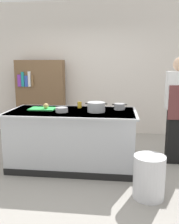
{
  "coord_description": "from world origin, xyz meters",
  "views": [
    {
      "loc": [
        0.71,
        -3.68,
        1.61
      ],
      "look_at": [
        0.25,
        0.2,
        0.85
      ],
      "focal_mm": 39.5,
      "sensor_mm": 36.0,
      "label": 1
    }
  ],
  "objects_px": {
    "stock_pot": "(96,107)",
    "sauce_pan": "(119,107)",
    "bookshelf": "(41,97)",
    "onion": "(46,106)",
    "mixing_bowl": "(62,110)",
    "trash_bin": "(149,177)",
    "person_chef": "(177,108)",
    "juice_cup": "(80,105)"
  },
  "relations": [
    {
      "from": "onion",
      "to": "mixing_bowl",
      "type": "relative_size",
      "value": 0.46
    },
    {
      "from": "onion",
      "to": "stock_pot",
      "type": "relative_size",
      "value": 0.25
    },
    {
      "from": "sauce_pan",
      "to": "onion",
      "type": "bearing_deg",
      "value": -172.69
    },
    {
      "from": "juice_cup",
      "to": "stock_pot",
      "type": "bearing_deg",
      "value": -45.91
    },
    {
      "from": "onion",
      "to": "bookshelf",
      "type": "distance_m",
      "value": 1.87
    },
    {
      "from": "trash_bin",
      "to": "bookshelf",
      "type": "xyz_separation_m",
      "value": [
        -2.17,
        2.63,
        0.59
      ]
    },
    {
      "from": "stock_pot",
      "to": "trash_bin",
      "type": "distance_m",
      "value": 1.29
    },
    {
      "from": "stock_pot",
      "to": "sauce_pan",
      "type": "bearing_deg",
      "value": 32.24
    },
    {
      "from": "onion",
      "to": "sauce_pan",
      "type": "xyz_separation_m",
      "value": [
        1.15,
        0.15,
        -0.01
      ]
    },
    {
      "from": "onion",
      "to": "bookshelf",
      "type": "bearing_deg",
      "value": 110.23
    },
    {
      "from": "sauce_pan",
      "to": "mixing_bowl",
      "type": "height_order",
      "value": "sauce_pan"
    },
    {
      "from": "person_chef",
      "to": "sauce_pan",
      "type": "bearing_deg",
      "value": 115.52
    },
    {
      "from": "stock_pot",
      "to": "mixing_bowl",
      "type": "xyz_separation_m",
      "value": [
        -0.51,
        -0.09,
        -0.04
      ]
    },
    {
      "from": "onion",
      "to": "juice_cup",
      "type": "distance_m",
      "value": 0.55
    },
    {
      "from": "sauce_pan",
      "to": "trash_bin",
      "type": "height_order",
      "value": "sauce_pan"
    },
    {
      "from": "juice_cup",
      "to": "person_chef",
      "type": "xyz_separation_m",
      "value": [
        1.58,
        0.07,
        -0.04
      ]
    },
    {
      "from": "onion",
      "to": "sauce_pan",
      "type": "relative_size",
      "value": 0.36
    },
    {
      "from": "onion",
      "to": "sauce_pan",
      "type": "bearing_deg",
      "value": 7.31
    },
    {
      "from": "onion",
      "to": "bookshelf",
      "type": "height_order",
      "value": "bookshelf"
    },
    {
      "from": "onion",
      "to": "trash_bin",
      "type": "bearing_deg",
      "value": -29.9
    },
    {
      "from": "juice_cup",
      "to": "bookshelf",
      "type": "distance_m",
      "value": 1.9
    },
    {
      "from": "person_chef",
      "to": "bookshelf",
      "type": "distance_m",
      "value": 3.09
    },
    {
      "from": "trash_bin",
      "to": "bookshelf",
      "type": "height_order",
      "value": "bookshelf"
    },
    {
      "from": "onion",
      "to": "person_chef",
      "type": "relative_size",
      "value": 0.05
    },
    {
      "from": "onion",
      "to": "stock_pot",
      "type": "xyz_separation_m",
      "value": [
        0.8,
        -0.07,
        0.01
      ]
    },
    {
      "from": "mixing_bowl",
      "to": "trash_bin",
      "type": "height_order",
      "value": "mixing_bowl"
    },
    {
      "from": "trash_bin",
      "to": "mixing_bowl",
      "type": "bearing_deg",
      "value": 150.05
    },
    {
      "from": "juice_cup",
      "to": "person_chef",
      "type": "height_order",
      "value": "person_chef"
    },
    {
      "from": "onion",
      "to": "sauce_pan",
      "type": "height_order",
      "value": "onion"
    },
    {
      "from": "trash_bin",
      "to": "bookshelf",
      "type": "distance_m",
      "value": 3.46
    },
    {
      "from": "mixing_bowl",
      "to": "trash_bin",
      "type": "xyz_separation_m",
      "value": [
        1.23,
        -0.71,
        -0.67
      ]
    },
    {
      "from": "stock_pot",
      "to": "mixing_bowl",
      "type": "bearing_deg",
      "value": -169.74
    },
    {
      "from": "bookshelf",
      "to": "onion",
      "type": "bearing_deg",
      "value": -69.77
    },
    {
      "from": "juice_cup",
      "to": "trash_bin",
      "type": "bearing_deg",
      "value": -47.48
    },
    {
      "from": "stock_pot",
      "to": "person_chef",
      "type": "height_order",
      "value": "person_chef"
    },
    {
      "from": "sauce_pan",
      "to": "juice_cup",
      "type": "xyz_separation_m",
      "value": [
        -0.65,
        0.09,
        0.0
      ]
    },
    {
      "from": "mixing_bowl",
      "to": "juice_cup",
      "type": "xyz_separation_m",
      "value": [
        0.21,
        0.41,
        0.01
      ]
    },
    {
      "from": "juice_cup",
      "to": "person_chef",
      "type": "distance_m",
      "value": 1.58
    },
    {
      "from": "mixing_bowl",
      "to": "trash_bin",
      "type": "distance_m",
      "value": 1.57
    },
    {
      "from": "onion",
      "to": "trash_bin",
      "type": "distance_m",
      "value": 1.89
    },
    {
      "from": "onion",
      "to": "person_chef",
      "type": "distance_m",
      "value": 2.1
    },
    {
      "from": "stock_pot",
      "to": "person_chef",
      "type": "bearing_deg",
      "value": 16.72
    }
  ]
}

